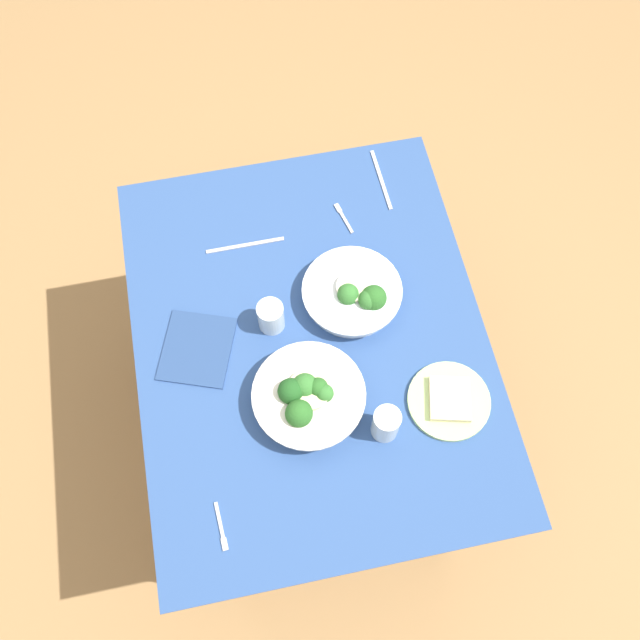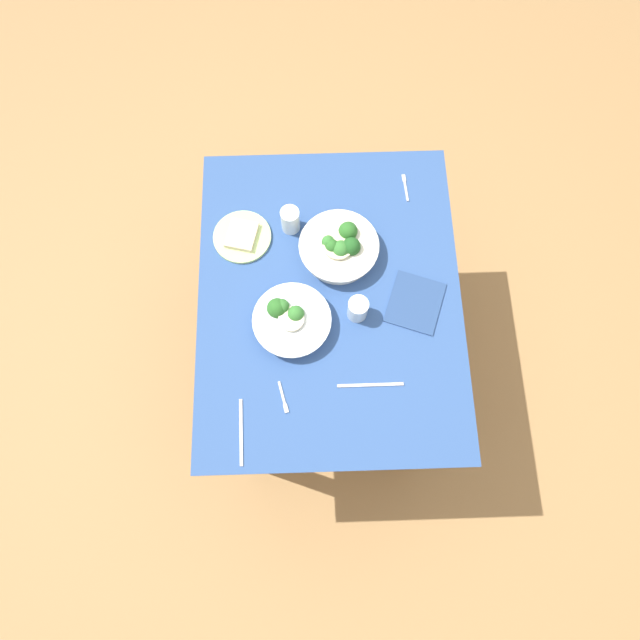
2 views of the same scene
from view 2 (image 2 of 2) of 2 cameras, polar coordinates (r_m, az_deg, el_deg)
name	(u,v)px [view 2 (image 2 of 2)]	position (r m, az deg, el deg)	size (l,w,h in m)	color
ground_plane	(327,355)	(2.60, 0.72, -3.68)	(6.00, 6.00, 0.00)	#9E7547
dining_table	(329,311)	(1.99, 0.93, 0.95)	(1.14, 0.89, 0.77)	#2D4C84
broccoli_bowl_far	(291,319)	(1.80, -3.06, 0.06)	(0.26, 0.26, 0.09)	white
broccoli_bowl_near	(340,247)	(1.89, 2.04, 7.52)	(0.27, 0.27, 0.10)	silver
bread_side_plate	(242,236)	(1.96, -8.06, 8.56)	(0.20, 0.20, 0.03)	#B7D684
water_glass_center	(290,220)	(1.93, -3.09, 10.29)	(0.07, 0.07, 0.10)	silver
water_glass_side	(358,309)	(1.80, 3.93, 1.15)	(0.07, 0.07, 0.09)	silver
fork_by_far_bowl	(405,186)	(2.07, 8.80, 13.48)	(0.11, 0.02, 0.00)	#B7B7BC
fork_by_near_bowl	(283,399)	(1.77, -3.81, -8.11)	(0.10, 0.04, 0.00)	#B7B7BC
table_knife_left	(370,385)	(1.78, 5.23, -6.70)	(0.21, 0.01, 0.00)	#B7B7BC
table_knife_right	(241,432)	(1.77, -8.16, -11.39)	(0.21, 0.01, 0.00)	#B7B7BC
napkin_folded_upper	(415,303)	(1.88, 9.79, 1.79)	(0.19, 0.17, 0.01)	navy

